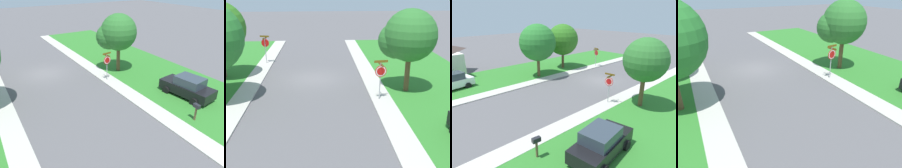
# 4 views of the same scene
# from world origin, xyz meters

# --- Properties ---
(ground_plane) EXTENTS (120.00, 120.00, 0.00)m
(ground_plane) POSITION_xyz_m (0.00, 0.00, 0.00)
(ground_plane) COLOR #565456
(sidewalk_east) EXTENTS (1.40, 56.00, 0.10)m
(sidewalk_east) POSITION_xyz_m (4.70, 12.00, 0.05)
(sidewalk_east) COLOR #B7B2A8
(sidewalk_east) RESTS_ON ground
(sidewalk_west) EXTENTS (1.40, 56.00, 0.10)m
(sidewalk_west) POSITION_xyz_m (-4.70, 12.00, 0.05)
(sidewalk_west) COLOR #B7B2A8
(sidewalk_west) RESTS_ON ground
(lawn_west) EXTENTS (8.00, 56.00, 0.08)m
(lawn_west) POSITION_xyz_m (-9.40, 12.00, 0.04)
(lawn_west) COLOR #2D7528
(lawn_west) RESTS_ON ground
(stop_sign_far_corner) EXTENTS (0.92, 0.92, 2.77)m
(stop_sign_far_corner) POSITION_xyz_m (-4.52, 4.85, 1.89)
(stop_sign_far_corner) COLOR #9E9EA3
(stop_sign_far_corner) RESTS_ON ground
(car_black_near_corner) EXTENTS (2.43, 4.49, 1.76)m
(car_black_near_corner) POSITION_xyz_m (-8.45, 10.99, 0.87)
(car_black_near_corner) COLOR black
(car_black_near_corner) RESTS_ON ground
(tree_across_right) EXTENTS (3.87, 3.60, 5.87)m
(tree_across_right) POSITION_xyz_m (-6.57, 3.17, 3.94)
(tree_across_right) COLOR brown
(tree_across_right) RESTS_ON ground
(mailbox) EXTENTS (0.29, 0.50, 1.31)m
(mailbox) POSITION_xyz_m (-6.16, 13.75, 1.01)
(mailbox) COLOR brown
(mailbox) RESTS_ON ground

